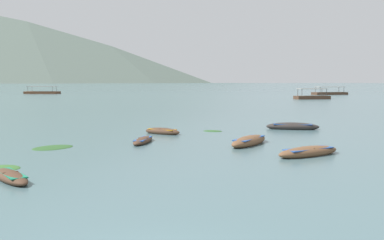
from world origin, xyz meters
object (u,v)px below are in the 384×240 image
at_px(rowboat_0, 10,177).
at_px(rowboat_6, 162,131).
at_px(rowboat_3, 249,141).
at_px(rowboat_2, 293,127).
at_px(rowboat_5, 143,141).
at_px(ferry_1, 42,92).
at_px(ferry_0, 312,97).
at_px(ferry_2, 330,93).
at_px(rowboat_1, 308,152).

xyz_separation_m(rowboat_0, rowboat_6, (3.57, 16.16, 0.04)).
bearing_deg(rowboat_3, rowboat_2, 67.33).
distance_m(rowboat_5, ferry_1, 122.04).
height_order(rowboat_0, ferry_0, ferry_0).
height_order(rowboat_5, ferry_2, ferry_2).
relative_size(rowboat_3, rowboat_5, 1.29).
height_order(rowboat_2, ferry_2, ferry_2).
xyz_separation_m(rowboat_5, rowboat_6, (0.48, 4.85, 0.04)).
bearing_deg(rowboat_3, ferry_1, 119.62).
height_order(rowboat_0, rowboat_1, rowboat_1).
xyz_separation_m(rowboat_0, rowboat_1, (12.94, 7.20, 0.05)).
xyz_separation_m(rowboat_6, ferry_0, (22.75, 68.44, 0.26)).
distance_m(rowboat_2, ferry_1, 119.54).
relative_size(rowboat_0, rowboat_5, 0.85).
relative_size(rowboat_5, ferry_2, 0.33).
bearing_deg(rowboat_6, rowboat_1, -43.69).
relative_size(rowboat_2, rowboat_6, 1.37).
bearing_deg(ferry_0, rowboat_0, -107.28).
relative_size(rowboat_2, ferry_1, 0.41).
bearing_deg(ferry_1, rowboat_2, -56.55).
xyz_separation_m(rowboat_5, ferry_1, (-55.18, 108.85, 0.31)).
height_order(rowboat_2, rowboat_6, rowboat_2).
bearing_deg(rowboat_2, ferry_0, 78.97).
xyz_separation_m(rowboat_3, rowboat_5, (-6.83, 0.21, -0.07)).
distance_m(rowboat_3, ferry_1, 125.45).
relative_size(rowboat_2, rowboat_5, 1.21).
bearing_deg(rowboat_1, rowboat_2, 86.29).
xyz_separation_m(rowboat_1, ferry_0, (13.37, 77.40, 0.25)).
xyz_separation_m(rowboat_1, ferry_1, (-65.04, 112.95, 0.25)).
bearing_deg(rowboat_3, ferry_0, 77.42).
height_order(rowboat_6, ferry_1, ferry_1).
xyz_separation_m(rowboat_5, ferry_0, (23.23, 73.29, 0.31)).
xyz_separation_m(ferry_0, ferry_2, (10.91, 33.90, -0.00)).
distance_m(rowboat_2, ferry_0, 65.39).
bearing_deg(ferry_2, ferry_0, -107.84).
xyz_separation_m(rowboat_0, rowboat_2, (13.80, 20.42, 0.07)).
height_order(rowboat_5, rowboat_6, rowboat_6).
relative_size(rowboat_6, ferry_1, 0.30).
xyz_separation_m(rowboat_1, rowboat_3, (-3.04, 3.89, 0.02)).
relative_size(ferry_0, ferry_2, 0.75).
bearing_deg(rowboat_5, ferry_0, 72.41).
height_order(rowboat_5, ferry_0, ferry_0).
xyz_separation_m(rowboat_1, rowboat_2, (0.86, 13.22, 0.03)).
bearing_deg(rowboat_2, rowboat_0, -124.06).
xyz_separation_m(rowboat_3, ferry_0, (16.41, 73.50, 0.24)).
distance_m(rowboat_0, ferry_0, 88.60).
height_order(rowboat_0, ferry_2, ferry_2).
bearing_deg(rowboat_0, ferry_1, 113.44).
distance_m(rowboat_2, ferry_2, 100.84).
bearing_deg(rowboat_5, rowboat_2, 40.36).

